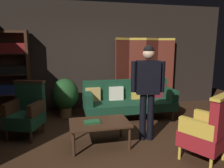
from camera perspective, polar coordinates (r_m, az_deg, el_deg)
ground_plane at (r=3.65m, az=2.98°, el=-17.16°), size 10.00×10.00×0.00m
back_wall at (r=5.63m, az=-3.84°, el=7.49°), size 7.20×0.10×2.80m
folding_screen at (r=5.85m, az=8.90°, el=3.43°), size 1.74×0.28×1.90m
bookshelf at (r=5.47m, az=-26.17°, el=3.00°), size 0.90×0.32×2.05m
velvet_couch at (r=4.94m, az=4.51°, el=-4.03°), size 2.12×0.78×0.88m
coffee_table at (r=3.58m, az=-3.45°, el=-11.11°), size 1.00×0.64×0.42m
armchair_gilt_accent at (r=3.37m, az=24.89°, el=-11.41°), size 0.79×0.79×1.04m
armchair_wing_left at (r=4.23m, az=-22.43°, el=-6.81°), size 0.75×0.75×1.04m
standing_figure at (r=3.68m, az=9.78°, el=-0.09°), size 0.58×0.29×1.70m
potted_plant at (r=5.05m, az=-12.77°, el=-3.01°), size 0.63×0.63×0.93m
book_green_cloth at (r=3.53m, az=-5.50°, el=-10.34°), size 0.27×0.19×0.04m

